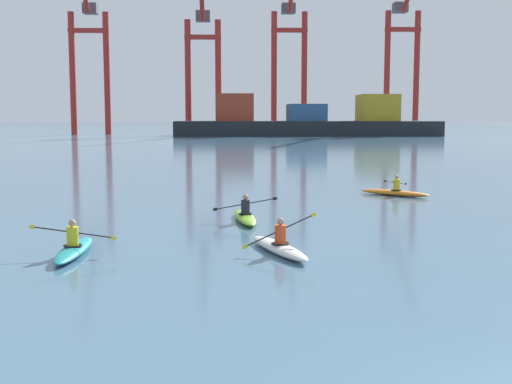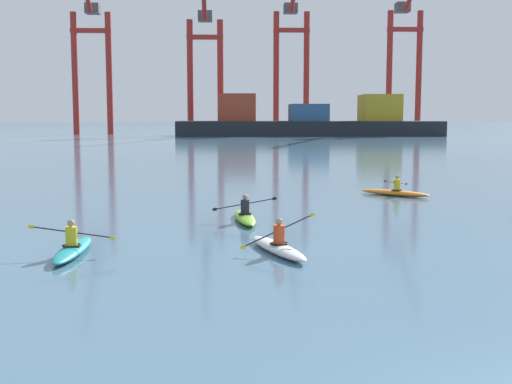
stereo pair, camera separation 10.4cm
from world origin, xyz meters
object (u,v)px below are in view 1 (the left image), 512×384
container_barge (306,122)px  kayak_orange (395,192)px  gantry_crane_west_mid (203,53)px  kayak_lime (245,216)px  gantry_crane_west (88,47)px  gantry_crane_east (403,49)px  kayak_white (279,246)px  kayak_teal (74,248)px  gantry_crane_east_mid (289,51)px

container_barge → kayak_orange: (-7.10, -92.10, -2.34)m
gantry_crane_west_mid → kayak_lime: bearing=-87.2°
gantry_crane_west → kayak_lime: (27.75, -109.23, -16.90)m
gantry_crane_east → kayak_white: 123.09m
kayak_orange → kayak_lime: bearing=-135.2°
gantry_crane_east → kayak_orange: (-28.41, -104.58, -17.01)m
gantry_crane_east → kayak_lime: gantry_crane_east is taller
gantry_crane_east → kayak_lime: 118.29m
gantry_crane_west → kayak_white: bearing=-76.0°
gantry_crane_west_mid → kayak_teal: 113.30m
gantry_crane_east_mid → gantry_crane_east: 23.21m
gantry_crane_east_mid → kayak_white: size_ratio=9.88×
gantry_crane_west_mid → kayak_orange: size_ratio=11.40×
kayak_white → gantry_crane_west_mid: bearing=93.0°
kayak_white → kayak_lime: bearing=98.1°
gantry_crane_east → kayak_lime: size_ratio=9.99×
gantry_crane_west_mid → kayak_teal: (0.58, -112.22, -15.60)m
container_barge → gantry_crane_east_mid: bearing=97.2°
gantry_crane_west → gantry_crane_east_mid: size_ratio=1.11×
gantry_crane_east_mid → gantry_crane_east: bearing=-4.6°
container_barge → gantry_crane_west: 45.49m
gantry_crane_east → kayak_orange: gantry_crane_east is taller
gantry_crane_east_mid → kayak_teal: (-16.96, -118.76, -16.69)m
container_barge → gantry_crane_west_mid: (-19.36, 7.81, 13.26)m
gantry_crane_east_mid → gantry_crane_east: (23.14, -1.87, 0.32)m
container_barge → gantry_crane_east: bearing=30.3°
gantry_crane_west → gantry_crane_west_mid: gantry_crane_west is taller
container_barge → kayak_white: (-13.39, -104.39, -2.34)m
gantry_crane_west_mid → gantry_crane_west: bearing=174.1°
gantry_crane_west_mid → kayak_orange: 101.86m
gantry_crane_west → kayak_lime: bearing=-75.7°
container_barge → kayak_lime: size_ratio=14.10×
kayak_white → kayak_orange: bearing=62.9°
kayak_white → kayak_teal: size_ratio=1.00×
kayak_lime → gantry_crane_west_mid: bearing=92.8°
container_barge → gantry_crane_west: (-41.89, 10.14, 14.56)m
container_barge → kayak_white: 105.27m
gantry_crane_east → container_barge: bearing=-149.7°
gantry_crane_east → kayak_teal: bearing=-108.9°
kayak_orange → gantry_crane_west_mid: bearing=97.0°
container_barge → gantry_crane_west_mid: 24.73m
gantry_crane_west → gantry_crane_east: bearing=2.1°
gantry_crane_west → kayak_white: size_ratio=10.95×
kayak_white → kayak_teal: kayak_white is taller
kayak_white → gantry_crane_west: bearing=104.0°
gantry_crane_east_mid → kayak_lime: size_ratio=9.79×
gantry_crane_east_mid → kayak_lime: 115.31m
gantry_crane_east_mid → kayak_teal: size_ratio=9.91×
kayak_lime → gantry_crane_east: bearing=72.4°
kayak_lime → kayak_white: (0.75, -5.30, -0.00)m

